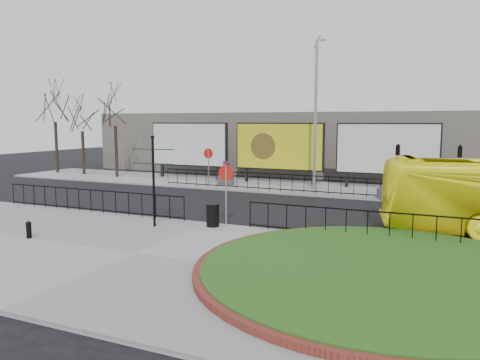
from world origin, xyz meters
The scene contains 25 objects.
ground centered at (0.00, 0.00, 0.00)m, with size 90.00×90.00×0.00m, color black.
pavement_near centered at (0.00, -5.00, 0.06)m, with size 30.00×10.00×0.12m, color gray.
pavement_far centered at (0.00, 12.00, 0.06)m, with size 44.00×6.00×0.12m, color gray.
brick_edge centered at (7.50, -4.00, 0.21)m, with size 10.40×10.40×0.18m, color maroon.
grass_lawn centered at (7.50, -4.00, 0.23)m, with size 10.00×10.00×0.22m, color #254B14.
railing_near_left centered at (-6.00, -0.30, 0.67)m, with size 10.00×0.10×1.10m, color black, non-canonical shape.
railing_near_right centered at (6.50, -0.30, 0.67)m, with size 9.00×0.10×1.10m, color black, non-canonical shape.
railing_far centered at (1.00, 9.30, 0.67)m, with size 18.00×0.10×1.10m, color black, non-canonical shape.
speed_sign_far centered at (-5.00, 9.40, 1.92)m, with size 0.64×0.07×2.47m.
speed_sign_near centered at (1.00, -0.40, 1.92)m, with size 0.64×0.07×2.47m.
billboard_left centered at (-8.50, 12.97, 2.60)m, with size 6.20×0.31×4.10m.
billboard_mid centered at (-1.50, 12.97, 2.60)m, with size 6.20×0.31×4.10m.
billboard_right centered at (5.50, 12.97, 2.60)m, with size 6.20×0.31×4.10m.
lamp_post centered at (1.51, 11.00, 4.83)m, with size 0.74×0.18×9.23m.
signal_pole_a centered at (6.50, 9.34, 2.10)m, with size 0.22×0.26×3.00m.
signal_pole_b centered at (9.50, 9.34, 2.10)m, with size 0.22×0.26×3.00m.
tree_left centered at (-14.00, 11.50, 3.62)m, with size 2.00×2.00×7.00m, color #2D2119, non-canonical shape.
tree_mid centered at (-17.50, 11.80, 3.22)m, with size 2.00×2.00×6.20m, color #2D2119, non-canonical shape.
tree_far centered at (-20.50, 12.00, 3.87)m, with size 2.00×2.00×7.50m, color #2D2119, non-canonical shape.
building_backdrop centered at (0.00, 22.00, 2.50)m, with size 40.00×10.00×5.00m, color #59564E.
fingerpost_sign centered at (-1.64, -1.54, 2.32)m, with size 1.71×0.48×3.64m.
bollard centered at (-4.68, -4.99, 0.46)m, with size 0.20×0.20×0.62m.
litter_bin centered at (0.50, -0.60, 0.58)m, with size 0.55×0.55×0.92m.
planter_a centered at (-4.47, 10.84, 0.66)m, with size 1.10×1.10×1.59m.
planter_c centered at (6.00, 9.40, 0.56)m, with size 1.04×1.04×1.40m.
Camera 1 is at (9.01, -16.90, 4.30)m, focal length 35.00 mm.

